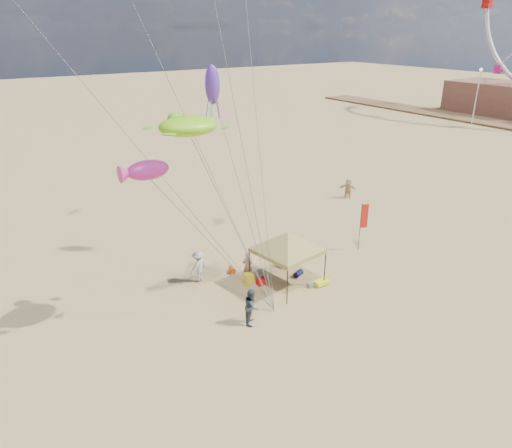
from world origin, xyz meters
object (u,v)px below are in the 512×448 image
object	(u,v)px
person_near_c	(198,266)
person_near_b	(252,306)
feather_flag	(363,219)
cooler_red	(261,281)
chair_yellow	(248,279)
person_far_c	(348,188)
cooler_blue	(297,253)
person_near_a	(247,266)
chair_green	(290,261)
beach_cart	(322,282)
lamp_north	(478,87)
canopy_tent	(288,234)

from	to	relation	value
person_near_c	person_near_b	bearing A→B (deg)	70.01
person_near_b	person_near_c	xyz separation A→B (m)	(-0.28, 5.30, 0.01)
feather_flag	cooler_red	distance (m)	8.41
cooler_red	chair_yellow	xyz separation A→B (m)	(-0.66, 0.37, 0.16)
cooler_red	person_far_c	bearing A→B (deg)	29.54
cooler_blue	person_near_a	bearing A→B (deg)	-169.35
cooler_red	person_far_c	distance (m)	16.98
feather_flag	cooler_red	bearing A→B (deg)	-178.73
chair_green	beach_cart	bearing A→B (deg)	-88.18
beach_cart	person_near_a	distance (m)	4.41
beach_cart	person_near_b	distance (m)	5.52
cooler_blue	person_far_c	size ratio (longest dim) A/B	0.32
person_near_c	chair_yellow	bearing A→B (deg)	114.38
beach_cart	lamp_north	size ratio (longest dim) A/B	0.11
person_near_a	person_far_c	world-z (taller)	person_near_a
beach_cart	lamp_north	bearing A→B (deg)	25.64
person_near_b	person_near_c	size ratio (longest dim) A/B	0.99
beach_cart	person_near_a	size ratio (longest dim) A/B	0.51
canopy_tent	feather_flag	distance (m)	7.05
chair_green	person_near_c	world-z (taller)	person_near_c
chair_yellow	lamp_north	distance (m)	59.73
chair_yellow	lamp_north	bearing A→B (deg)	22.10
feather_flag	person_far_c	distance (m)	10.59
cooler_blue	person_near_b	size ratio (longest dim) A/B	0.28
chair_green	chair_yellow	xyz separation A→B (m)	(-3.41, -0.50, 0.00)
canopy_tent	person_near_c	bearing A→B (deg)	142.40
cooler_blue	lamp_north	distance (m)	54.84
cooler_blue	chair_green	distance (m)	1.63
person_far_c	lamp_north	xyz separation A→B (m)	(39.71, 14.40, 4.66)
person_near_c	feather_flag	bearing A→B (deg)	145.77
cooler_blue	beach_cart	bearing A→B (deg)	-107.76
cooler_blue	lamp_north	world-z (taller)	lamp_north
chair_green	person_near_b	size ratio (longest dim) A/B	0.37
chair_green	chair_yellow	world-z (taller)	same
canopy_tent	cooler_red	distance (m)	3.32
beach_cart	lamp_north	world-z (taller)	lamp_north
person_near_b	chair_green	bearing A→B (deg)	-13.40
person_near_c	person_near_a	bearing A→B (deg)	128.32
cooler_blue	beach_cart	size ratio (longest dim) A/B	0.60
chair_yellow	person_far_c	world-z (taller)	person_far_c
chair_green	person_near_b	world-z (taller)	person_near_b
chair_yellow	person_near_a	xyz separation A→B (m)	(0.35, 0.62, 0.53)
chair_yellow	cooler_blue	bearing A→B (deg)	16.99
person_near_a	person_far_c	size ratio (longest dim) A/B	1.03
beach_cart	person_near_a	world-z (taller)	person_near_a
person_near_c	person_far_c	world-z (taller)	person_near_c
person_near_a	person_far_c	distance (m)	16.78
cooler_blue	chair_yellow	distance (m)	4.95
person_far_c	lamp_north	size ratio (longest dim) A/B	0.21
cooler_red	person_near_c	size ratio (longest dim) A/B	0.28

